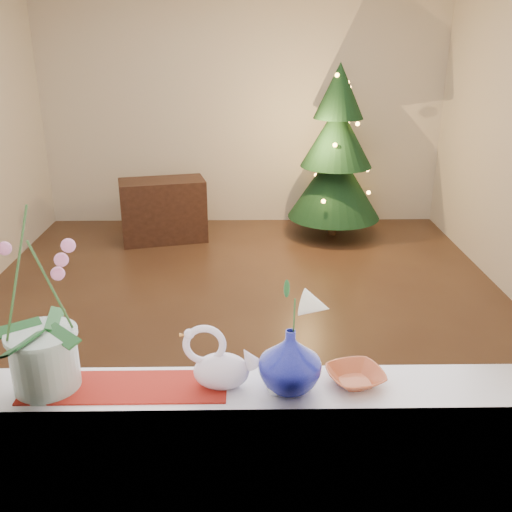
{
  "coord_description": "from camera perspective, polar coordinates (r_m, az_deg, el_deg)",
  "views": [
    {
      "loc": [
        0.04,
        -4.05,
        2.05
      ],
      "look_at": [
        0.09,
        -1.4,
        1.03
      ],
      "focal_mm": 40.0,
      "sensor_mm": 36.0,
      "label": 1
    }
  ],
  "objects": [
    {
      "name": "ground",
      "position": [
        4.54,
        -1.39,
        -5.85
      ],
      "size": [
        5.0,
        5.0,
        0.0
      ],
      "primitive_type": "plane",
      "color": "#3A2318",
      "rests_on": "ground"
    },
    {
      "name": "wall_back",
      "position": [
        6.59,
        -1.35,
        14.9
      ],
      "size": [
        4.5,
        0.1,
        2.7
      ],
      "primitive_type": "cube",
      "color": "beige",
      "rests_on": "ground"
    },
    {
      "name": "wall_front",
      "position": [
        1.7,
        -2.32,
        -3.29
      ],
      "size": [
        4.5,
        0.1,
        2.7
      ],
      "primitive_type": "cube",
      "color": "beige",
      "rests_on": "ground"
    },
    {
      "name": "windowsill",
      "position": [
        2.03,
        -2.05,
        -13.39
      ],
      "size": [
        2.2,
        0.26,
        0.04
      ],
      "primitive_type": "cube",
      "color": "white",
      "rests_on": "window_apron"
    },
    {
      "name": "window_frame",
      "position": [
        1.62,
        -2.48,
        8.54
      ],
      "size": [
        2.22,
        0.06,
        1.6
      ],
      "primitive_type": null,
      "color": "white",
      "rests_on": "windowsill"
    },
    {
      "name": "runner",
      "position": [
        2.06,
        -12.93,
        -12.64
      ],
      "size": [
        0.7,
        0.2,
        0.01
      ],
      "primitive_type": "cube",
      "color": "maroon",
      "rests_on": "windowsill"
    },
    {
      "name": "orchid_pot",
      "position": [
        1.98,
        -21.26,
        -3.59
      ],
      "size": [
        0.31,
        0.31,
        0.71
      ],
      "primitive_type": null,
      "rotation": [
        0.0,
        0.0,
        -0.35
      ],
      "color": "white",
      "rests_on": "windowsill"
    },
    {
      "name": "swan",
      "position": [
        1.97,
        -3.5,
        -10.17
      ],
      "size": [
        0.28,
        0.17,
        0.22
      ],
      "primitive_type": null,
      "rotation": [
        0.0,
        0.0,
        0.21
      ],
      "color": "silver",
      "rests_on": "windowsill"
    },
    {
      "name": "blue_vase",
      "position": [
        1.95,
        3.43,
        -9.93
      ],
      "size": [
        0.32,
        0.32,
        0.26
      ],
      "primitive_type": "imported",
      "rotation": [
        0.0,
        0.0,
        0.35
      ],
      "color": "navy",
      "rests_on": "windowsill"
    },
    {
      "name": "lily",
      "position": [
        1.84,
        3.58,
        -3.89
      ],
      "size": [
        0.14,
        0.08,
        0.19
      ],
      "primitive_type": null,
      "color": "silver",
      "rests_on": "blue_vase"
    },
    {
      "name": "paperweight",
      "position": [
        1.97,
        1.97,
        -12.88
      ],
      "size": [
        0.08,
        0.08,
        0.06
      ],
      "primitive_type": "sphere",
      "rotation": [
        0.0,
        0.0,
        -0.29
      ],
      "color": "white",
      "rests_on": "windowsill"
    },
    {
      "name": "amber_dish",
      "position": [
        2.06,
        9.9,
        -11.89
      ],
      "size": [
        0.2,
        0.2,
        0.04
      ],
      "primitive_type": "imported",
      "rotation": [
        0.0,
        0.0,
        0.28
      ],
      "color": "#A74724",
      "rests_on": "windowsill"
    },
    {
      "name": "xmas_tree",
      "position": [
        6.18,
        8.04,
        10.2
      ],
      "size": [
        1.32,
        1.32,
        1.83
      ],
      "primitive_type": null,
      "rotation": [
        0.0,
        0.0,
        0.43
      ],
      "color": "black",
      "rests_on": "ground"
    },
    {
      "name": "side_table",
      "position": [
        6.16,
        -9.26,
        4.53
      ],
      "size": [
        0.96,
        0.63,
        0.66
      ],
      "primitive_type": "cube",
      "rotation": [
        0.0,
        0.0,
        0.23
      ],
      "color": "black",
      "rests_on": "ground"
    }
  ]
}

